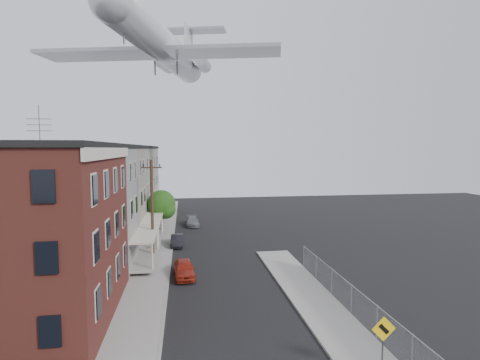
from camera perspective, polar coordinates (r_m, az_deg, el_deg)
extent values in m
cube|color=gray|center=(40.68, -12.28, -9.37)|extent=(3.00, 62.00, 0.12)
cube|color=gray|center=(24.96, 12.25, -18.64)|extent=(3.00, 26.00, 0.12)
cube|color=gray|center=(40.61, -10.21, -9.34)|extent=(0.15, 62.00, 0.14)
cube|color=gray|center=(24.51, 8.89, -19.02)|extent=(0.15, 26.00, 0.14)
cube|color=#331710|center=(24.69, -30.53, -7.43)|extent=(10.00, 12.00, 10.00)
cube|color=black|center=(24.19, -31.05, 4.60)|extent=(10.30, 12.30, 0.30)
cube|color=beige|center=(22.75, -19.07, 3.92)|extent=(0.16, 12.20, 0.60)
cylinder|color=#515156|center=(21.64, -28.27, 7.42)|extent=(0.04, 0.04, 2.00)
cube|color=#60605D|center=(33.54, -24.45, -4.11)|extent=(10.00, 7.00, 10.00)
cube|color=black|center=(33.17, -24.76, 4.72)|extent=(10.25, 7.00, 0.30)
cube|color=gray|center=(33.39, -14.19, -11.69)|extent=(1.80, 6.40, 0.25)
cube|color=beige|center=(32.84, -14.27, -8.00)|extent=(1.90, 6.50, 0.15)
cube|color=gray|center=(40.25, -21.73, -2.59)|extent=(10.00, 7.00, 10.00)
cube|color=black|center=(39.95, -21.96, 4.75)|extent=(10.25, 7.00, 0.30)
cube|color=gray|center=(40.13, -13.20, -8.86)|extent=(1.80, 6.40, 0.25)
cube|color=beige|center=(39.67, -13.26, -5.77)|extent=(1.90, 6.50, 0.15)
cube|color=#60605D|center=(47.05, -19.80, -1.51)|extent=(10.00, 7.00, 10.00)
cube|color=black|center=(46.78, -19.98, 4.77)|extent=(10.25, 7.00, 0.30)
cube|color=gray|center=(46.94, -12.51, -6.85)|extent=(1.80, 6.40, 0.25)
cube|color=beige|center=(46.55, -12.56, -4.20)|extent=(1.90, 6.50, 0.15)
cube|color=gray|center=(53.89, -18.35, -0.70)|extent=(10.00, 7.00, 10.00)
cube|color=black|center=(53.67, -18.50, 4.78)|extent=(10.25, 7.00, 0.30)
cube|color=gray|center=(53.80, -11.99, -5.35)|extent=(1.80, 6.40, 0.25)
cube|color=beige|center=(53.46, -12.04, -3.03)|extent=(1.90, 6.50, 0.15)
cube|color=#60605D|center=(60.78, -17.23, -0.07)|extent=(10.00, 7.00, 10.00)
cube|color=black|center=(60.57, -17.36, 4.79)|extent=(10.25, 7.00, 0.30)
cube|color=gray|center=(60.69, -11.60, -4.19)|extent=(1.80, 6.40, 0.25)
cube|color=beige|center=(60.39, -11.64, -2.13)|extent=(1.90, 6.50, 0.15)
cylinder|color=gray|center=(19.57, 24.74, -23.03)|extent=(0.06, 0.06, 1.90)
cylinder|color=gray|center=(21.87, 20.16, -19.80)|extent=(0.06, 0.06, 1.90)
cylinder|color=gray|center=(24.32, 16.62, -17.11)|extent=(0.06, 0.06, 1.90)
cylinder|color=gray|center=(26.88, 13.81, -14.89)|extent=(0.06, 0.06, 1.90)
cylinder|color=gray|center=(29.53, 11.54, -13.03)|extent=(0.06, 0.06, 1.90)
cylinder|color=gray|center=(32.24, 9.68, -11.47)|extent=(0.06, 0.06, 1.90)
cube|color=gray|center=(24.00, 16.67, -15.12)|extent=(0.04, 18.00, 0.04)
cube|color=gray|center=(24.32, 16.62, -17.11)|extent=(0.02, 18.00, 1.80)
cylinder|color=#515156|center=(18.75, 20.89, -23.00)|extent=(0.07, 0.07, 2.60)
cube|color=yellow|center=(18.30, 21.05, -20.41)|extent=(1.10, 0.03, 1.10)
cube|color=black|center=(18.28, 21.08, -20.43)|extent=(0.52, 0.02, 0.52)
cylinder|color=black|center=(33.93, -13.23, -4.56)|extent=(0.26, 0.26, 9.00)
cube|color=black|center=(33.53, -13.36, 1.86)|extent=(1.80, 0.12, 0.12)
cylinder|color=black|center=(33.58, -14.56, 2.19)|extent=(0.08, 0.08, 0.25)
cylinder|color=black|center=(33.47, -12.17, 2.22)|extent=(0.08, 0.08, 0.25)
cylinder|color=black|center=(44.32, -11.84, -6.67)|extent=(0.24, 0.24, 2.40)
sphere|color=#1B3C10|center=(43.91, -11.89, -3.60)|extent=(3.20, 3.20, 3.20)
sphere|color=#1B3C10|center=(43.67, -11.24, -4.38)|extent=(2.24, 2.24, 2.24)
imported|color=maroon|center=(30.07, -8.52, -13.24)|extent=(1.86, 3.99, 1.32)
imported|color=black|center=(39.27, -9.58, -9.07)|extent=(1.23, 3.46, 1.14)
imported|color=slate|center=(48.90, -7.27, -6.27)|extent=(1.73, 4.03, 1.16)
cylinder|color=silver|center=(43.37, -11.67, 19.24)|extent=(9.37, 25.22, 3.35)
sphere|color=silver|center=(32.07, -18.97, 24.38)|extent=(3.35, 3.35, 3.35)
cone|color=silver|center=(55.22, -7.66, 16.13)|extent=(4.02, 3.87, 3.35)
cube|color=#939399|center=(41.66, -12.32, 18.35)|extent=(25.47, 10.39, 0.37)
cylinder|color=#939399|center=(52.42, -11.41, 16.93)|extent=(2.65, 4.47, 1.68)
cylinder|color=#939399|center=(51.24, -5.77, 17.29)|extent=(2.65, 4.47, 1.68)
cube|color=silver|center=(55.38, -7.82, 19.22)|extent=(1.22, 3.93, 5.87)
cube|color=#939399|center=(57.10, -7.59, 21.61)|extent=(10.32, 5.07, 0.26)
cylinder|color=#515156|center=(33.33, -17.29, 20.25)|extent=(0.17, 0.17, 1.26)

